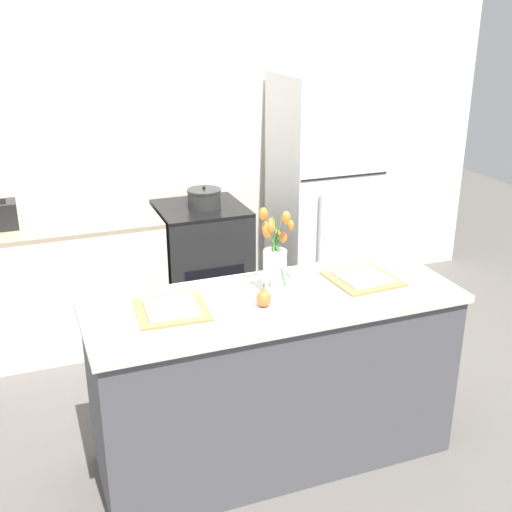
{
  "coord_description": "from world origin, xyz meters",
  "views": [
    {
      "loc": [
        -1.07,
        -2.55,
        2.19
      ],
      "look_at": [
        0.0,
        0.25,
        1.02
      ],
      "focal_mm": 45.0,
      "sensor_mm": 36.0,
      "label": 1
    }
  ],
  "objects_px": {
    "flower_vase": "(274,263)",
    "pear_figurine": "(264,297)",
    "cooking_pot": "(204,198)",
    "refrigerator": "(323,194)",
    "plate_setting_right": "(363,278)",
    "stove_range": "(203,265)",
    "plate_setting_left": "(172,309)"
  },
  "relations": [
    {
      "from": "flower_vase",
      "to": "pear_figurine",
      "type": "xyz_separation_m",
      "value": [
        -0.1,
        -0.12,
        -0.11
      ]
    },
    {
      "from": "cooking_pot",
      "to": "pear_figurine",
      "type": "bearing_deg",
      "value": -97.17
    },
    {
      "from": "refrigerator",
      "to": "flower_vase",
      "type": "bearing_deg",
      "value": -123.66
    },
    {
      "from": "plate_setting_right",
      "to": "refrigerator",
      "type": "bearing_deg",
      "value": 70.48
    },
    {
      "from": "stove_range",
      "to": "flower_vase",
      "type": "relative_size",
      "value": 2.05
    },
    {
      "from": "stove_range",
      "to": "pear_figurine",
      "type": "relative_size",
      "value": 7.67
    },
    {
      "from": "pear_figurine",
      "to": "plate_setting_left",
      "type": "distance_m",
      "value": 0.42
    },
    {
      "from": "plate_setting_left",
      "to": "flower_vase",
      "type": "bearing_deg",
      "value": 1.83
    },
    {
      "from": "flower_vase",
      "to": "plate_setting_left",
      "type": "xyz_separation_m",
      "value": [
        -0.51,
        -0.02,
        -0.15
      ]
    },
    {
      "from": "plate_setting_left",
      "to": "cooking_pot",
      "type": "distance_m",
      "value": 1.67
    },
    {
      "from": "plate_setting_left",
      "to": "cooking_pot",
      "type": "bearing_deg",
      "value": 68.26
    },
    {
      "from": "stove_range",
      "to": "cooking_pot",
      "type": "height_order",
      "value": "cooking_pot"
    },
    {
      "from": "refrigerator",
      "to": "plate_setting_right",
      "type": "xyz_separation_m",
      "value": [
        -0.56,
        -1.57,
        0.03
      ]
    },
    {
      "from": "flower_vase",
      "to": "plate_setting_left",
      "type": "height_order",
      "value": "flower_vase"
    },
    {
      "from": "stove_range",
      "to": "flower_vase",
      "type": "xyz_separation_m",
      "value": [
        -0.08,
        -1.55,
        0.62
      ]
    },
    {
      "from": "plate_setting_left",
      "to": "pear_figurine",
      "type": "bearing_deg",
      "value": -14.47
    },
    {
      "from": "flower_vase",
      "to": "plate_setting_right",
      "type": "bearing_deg",
      "value": -1.96
    },
    {
      "from": "flower_vase",
      "to": "refrigerator",
      "type": "bearing_deg",
      "value": 56.34
    },
    {
      "from": "pear_figurine",
      "to": "plate_setting_right",
      "type": "distance_m",
      "value": 0.59
    },
    {
      "from": "plate_setting_left",
      "to": "cooking_pot",
      "type": "xyz_separation_m",
      "value": [
        0.62,
        1.55,
        0.04
      ]
    },
    {
      "from": "stove_range",
      "to": "flower_vase",
      "type": "bearing_deg",
      "value": -93.08
    },
    {
      "from": "flower_vase",
      "to": "stove_range",
      "type": "bearing_deg",
      "value": 86.92
    },
    {
      "from": "pear_figurine",
      "to": "plate_setting_right",
      "type": "relative_size",
      "value": 0.34
    },
    {
      "from": "plate_setting_right",
      "to": "pear_figurine",
      "type": "bearing_deg",
      "value": -169.67
    },
    {
      "from": "refrigerator",
      "to": "plate_setting_right",
      "type": "bearing_deg",
      "value": -109.52
    },
    {
      "from": "refrigerator",
      "to": "cooking_pot",
      "type": "xyz_separation_m",
      "value": [
        -0.93,
        -0.02,
        0.07
      ]
    },
    {
      "from": "plate_setting_left",
      "to": "cooking_pot",
      "type": "relative_size",
      "value": 1.44
    },
    {
      "from": "stove_range",
      "to": "cooking_pot",
      "type": "distance_m",
      "value": 0.51
    },
    {
      "from": "plate_setting_left",
      "to": "plate_setting_right",
      "type": "bearing_deg",
      "value": 0.0
    },
    {
      "from": "refrigerator",
      "to": "flower_vase",
      "type": "distance_m",
      "value": 1.87
    },
    {
      "from": "stove_range",
      "to": "flower_vase",
      "type": "height_order",
      "value": "flower_vase"
    },
    {
      "from": "flower_vase",
      "to": "plate_setting_right",
      "type": "xyz_separation_m",
      "value": [
        0.48,
        -0.02,
        -0.15
      ]
    }
  ]
}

